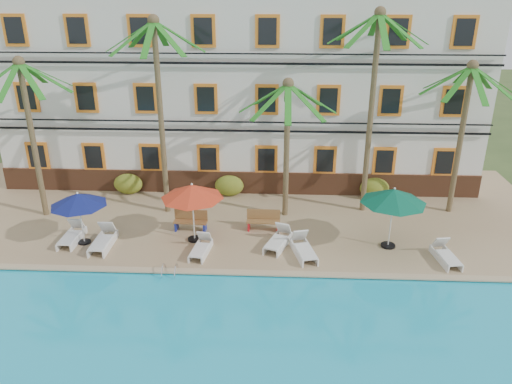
{
  "coord_description": "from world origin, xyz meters",
  "views": [
    {
      "loc": [
        2.1,
        -17.27,
        10.62
      ],
      "look_at": [
        1.15,
        3.0,
        2.0
      ],
      "focal_mm": 35.0,
      "sensor_mm": 36.0,
      "label": 1
    }
  ],
  "objects_px": {
    "lounger_b": "(103,240)",
    "palm_a": "(29,116)",
    "lounger_d": "(278,240)",
    "lounger_e": "(304,248)",
    "umbrella_red": "(192,192)",
    "palm_c": "(287,128)",
    "pool_ladder": "(170,273)",
    "palm_e": "(464,117)",
    "palm_b": "(159,93)",
    "lounger_c": "(201,248)",
    "bench_left": "(191,220)",
    "umbrella_green": "(394,196)",
    "bench_right": "(263,220)",
    "palm_d": "(373,89)",
    "lounger_a": "(72,235)",
    "lounger_f": "(446,255)",
    "umbrella_blue": "(78,200)"
  },
  "relations": [
    {
      "from": "umbrella_green",
      "to": "lounger_b",
      "type": "relative_size",
      "value": 1.37
    },
    {
      "from": "umbrella_red",
      "to": "lounger_b",
      "type": "distance_m",
      "value": 4.3
    },
    {
      "from": "palm_c",
      "to": "palm_d",
      "type": "distance_m",
      "value": 4.2
    },
    {
      "from": "palm_b",
      "to": "palm_c",
      "type": "height_order",
      "value": "palm_b"
    },
    {
      "from": "lounger_b",
      "to": "lounger_c",
      "type": "bearing_deg",
      "value": -5.24
    },
    {
      "from": "lounger_f",
      "to": "pool_ladder",
      "type": "relative_size",
      "value": 2.47
    },
    {
      "from": "umbrella_red",
      "to": "bench_left",
      "type": "bearing_deg",
      "value": 107.8
    },
    {
      "from": "umbrella_blue",
      "to": "lounger_b",
      "type": "distance_m",
      "value": 1.97
    },
    {
      "from": "pool_ladder",
      "to": "palm_e",
      "type": "bearing_deg",
      "value": 26.47
    },
    {
      "from": "palm_c",
      "to": "lounger_f",
      "type": "xyz_separation_m",
      "value": [
        6.39,
        -4.02,
        -4.0
      ]
    },
    {
      "from": "palm_b",
      "to": "lounger_e",
      "type": "distance_m",
      "value": 9.32
    },
    {
      "from": "lounger_b",
      "to": "palm_a",
      "type": "bearing_deg",
      "value": 141.98
    },
    {
      "from": "lounger_b",
      "to": "pool_ladder",
      "type": "height_order",
      "value": "lounger_b"
    },
    {
      "from": "palm_b",
      "to": "umbrella_blue",
      "type": "height_order",
      "value": "palm_b"
    },
    {
      "from": "palm_c",
      "to": "lounger_e",
      "type": "height_order",
      "value": "palm_c"
    },
    {
      "from": "umbrella_blue",
      "to": "bench_right",
      "type": "xyz_separation_m",
      "value": [
        7.63,
        1.63,
        -1.55
      ]
    },
    {
      "from": "lounger_d",
      "to": "palm_a",
      "type": "bearing_deg",
      "value": 166.87
    },
    {
      "from": "lounger_c",
      "to": "lounger_e",
      "type": "xyz_separation_m",
      "value": [
        4.21,
        0.07,
        0.04
      ]
    },
    {
      "from": "lounger_d",
      "to": "bench_right",
      "type": "bearing_deg",
      "value": 114.13
    },
    {
      "from": "umbrella_blue",
      "to": "bench_left",
      "type": "distance_m",
      "value": 4.86
    },
    {
      "from": "palm_c",
      "to": "pool_ladder",
      "type": "bearing_deg",
      "value": -129.36
    },
    {
      "from": "lounger_e",
      "to": "pool_ladder",
      "type": "xyz_separation_m",
      "value": [
        -5.18,
        -1.62,
        -0.3
      ]
    },
    {
      "from": "lounger_a",
      "to": "lounger_c",
      "type": "distance_m",
      "value": 5.75
    },
    {
      "from": "palm_b",
      "to": "umbrella_red",
      "type": "relative_size",
      "value": 3.42
    },
    {
      "from": "palm_d",
      "to": "lounger_b",
      "type": "bearing_deg",
      "value": -159.81
    },
    {
      "from": "bench_left",
      "to": "palm_a",
      "type": "bearing_deg",
      "value": 170.01
    },
    {
      "from": "palm_e",
      "to": "umbrella_blue",
      "type": "height_order",
      "value": "palm_e"
    },
    {
      "from": "palm_a",
      "to": "lounger_f",
      "type": "xyz_separation_m",
      "value": [
        17.88,
        -3.5,
        -4.54
      ]
    },
    {
      "from": "lounger_a",
      "to": "pool_ladder",
      "type": "height_order",
      "value": "lounger_a"
    },
    {
      "from": "lounger_b",
      "to": "lounger_c",
      "type": "relative_size",
      "value": 1.12
    },
    {
      "from": "lounger_d",
      "to": "lounger_e",
      "type": "relative_size",
      "value": 0.98
    },
    {
      "from": "lounger_a",
      "to": "lounger_b",
      "type": "relative_size",
      "value": 0.94
    },
    {
      "from": "palm_e",
      "to": "umbrella_green",
      "type": "bearing_deg",
      "value": -134.63
    },
    {
      "from": "lounger_d",
      "to": "palm_b",
      "type": "bearing_deg",
      "value": 148.97
    },
    {
      "from": "palm_a",
      "to": "umbrella_red",
      "type": "distance_m",
      "value": 8.28
    },
    {
      "from": "palm_d",
      "to": "umbrella_green",
      "type": "xyz_separation_m",
      "value": [
        0.55,
        -3.66,
        -3.61
      ]
    },
    {
      "from": "palm_b",
      "to": "lounger_d",
      "type": "height_order",
      "value": "palm_b"
    },
    {
      "from": "umbrella_blue",
      "to": "lounger_c",
      "type": "xyz_separation_m",
      "value": [
        5.13,
        -0.65,
        -1.76
      ]
    },
    {
      "from": "lounger_b",
      "to": "bench_left",
      "type": "relative_size",
      "value": 1.29
    },
    {
      "from": "umbrella_red",
      "to": "pool_ladder",
      "type": "xyz_separation_m",
      "value": [
        -0.53,
        -2.68,
        -2.27
      ]
    },
    {
      "from": "lounger_e",
      "to": "lounger_f",
      "type": "xyz_separation_m",
      "value": [
        5.66,
        -0.21,
        -0.02
      ]
    },
    {
      "from": "lounger_d",
      "to": "bench_left",
      "type": "height_order",
      "value": "bench_left"
    },
    {
      "from": "palm_d",
      "to": "bench_right",
      "type": "height_order",
      "value": "palm_d"
    },
    {
      "from": "lounger_c",
      "to": "lounger_b",
      "type": "bearing_deg",
      "value": 174.76
    },
    {
      "from": "palm_c",
      "to": "bench_right",
      "type": "relative_size",
      "value": 4.31
    },
    {
      "from": "umbrella_red",
      "to": "pool_ladder",
      "type": "distance_m",
      "value": 3.55
    },
    {
      "from": "lounger_d",
      "to": "lounger_f",
      "type": "relative_size",
      "value": 1.09
    },
    {
      "from": "palm_c",
      "to": "palm_a",
      "type": "bearing_deg",
      "value": -177.42
    },
    {
      "from": "bench_left",
      "to": "pool_ladder",
      "type": "distance_m",
      "value": 3.67
    },
    {
      "from": "umbrella_red",
      "to": "pool_ladder",
      "type": "height_order",
      "value": "umbrella_red"
    }
  ]
}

